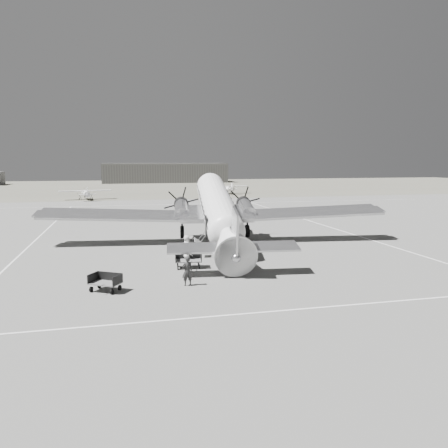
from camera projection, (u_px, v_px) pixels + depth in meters
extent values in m
plane|color=slate|center=(253.00, 251.00, 35.18)|extent=(260.00, 260.00, 0.00)
cube|color=silver|center=(337.00, 306.00, 21.70)|extent=(60.00, 0.15, 0.01)
cube|color=silver|center=(385.00, 244.00, 37.94)|extent=(0.15, 80.00, 0.01)
cube|color=silver|center=(37.00, 239.00, 40.68)|extent=(0.15, 60.00, 0.01)
cube|color=silver|center=(183.00, 204.00, 73.70)|extent=(90.00, 0.15, 0.01)
cube|color=#5D5B4E|center=(156.00, 186.00, 126.66)|extent=(260.00, 90.00, 0.01)
cube|color=#5D5D5D|center=(165.00, 174.00, 151.45)|extent=(42.00, 14.00, 6.00)
cube|color=#5D5D5D|center=(165.00, 164.00, 150.99)|extent=(42.00, 14.00, 0.60)
imported|color=#292929|center=(187.00, 271.00, 25.25)|extent=(0.68, 0.50, 1.73)
imported|color=silver|center=(188.00, 255.00, 29.91)|extent=(0.64, 0.81, 1.64)
imported|color=beige|center=(187.00, 246.00, 32.78)|extent=(0.62, 0.87, 1.66)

